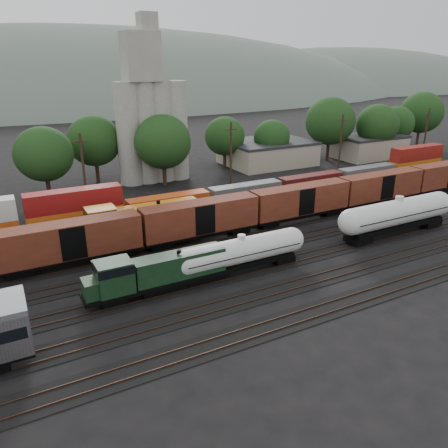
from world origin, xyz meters
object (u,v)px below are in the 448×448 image
tank_car_a (241,252)px  grain_silo (151,120)px  green_locomotive (154,273)px  orange_locomotive (137,219)px

tank_car_a → grain_silo: size_ratio=0.54×
tank_car_a → grain_silo: grain_silo is taller
green_locomotive → orange_locomotive: 15.31m
green_locomotive → grain_silo: 44.44m
green_locomotive → orange_locomotive: size_ratio=0.87×
green_locomotive → orange_locomotive: (3.07, 15.00, 0.18)m
green_locomotive → grain_silo: size_ratio=0.53×
green_locomotive → tank_car_a: bearing=-0.0°
orange_locomotive → tank_car_a: bearing=-66.2°
orange_locomotive → grain_silo: bearing=66.0°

